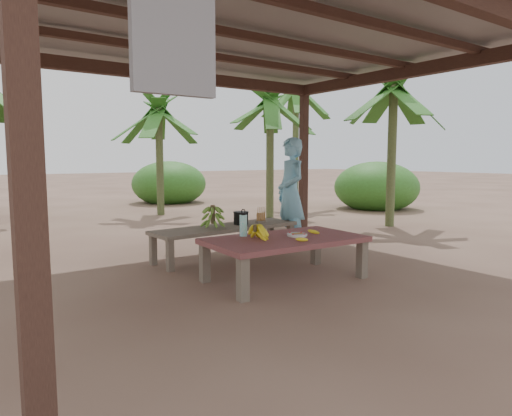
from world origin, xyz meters
TOP-DOWN VIEW (x-y plane):
  - ground at (0.00, 0.00)m, footprint 80.00×80.00m
  - pavilion at (-0.01, -0.01)m, footprint 6.60×5.60m
  - work_table at (0.14, -0.43)m, footprint 1.84×1.08m
  - bench at (0.23, 1.01)m, footprint 2.24×0.75m
  - ripe_banana_bunch at (-0.22, -0.34)m, footprint 0.31×0.27m
  - plate at (0.30, -0.46)m, footprint 0.24×0.24m
  - loose_banana_front at (0.13, -0.74)m, footprint 0.17×0.07m
  - loose_banana_side at (0.59, -0.42)m, footprint 0.10×0.16m
  - water_flask at (-0.20, -0.07)m, footprint 0.09×0.09m
  - green_banana_stalk at (-0.00, 0.99)m, footprint 0.31×0.31m
  - cooking_pot at (0.49, 1.02)m, footprint 0.21×0.21m
  - skewer_rack at (0.83, 1.00)m, footprint 0.19×0.09m
  - woman at (1.40, 1.00)m, footprint 0.56×0.71m
  - banana_plant_ne at (3.34, 4.11)m, footprint 1.80×1.80m
  - banana_plant_n at (1.46, 6.12)m, footprint 1.80×1.80m
  - banana_plant_e at (4.59, 1.61)m, footprint 1.80×1.80m
  - banana_plant_far at (5.46, 5.69)m, footprint 1.80×1.80m

SIDE VIEW (x-z plane):
  - ground at x=0.00m, z-range 0.00..0.00m
  - bench at x=0.23m, z-range 0.17..0.62m
  - work_table at x=0.14m, z-range 0.18..0.68m
  - plate at x=0.30m, z-range 0.50..0.54m
  - loose_banana_front at x=0.13m, z-range 0.50..0.54m
  - loose_banana_side at x=0.59m, z-range 0.50..0.54m
  - cooking_pot at x=0.49m, z-range 0.45..0.63m
  - skewer_rack at x=0.83m, z-range 0.45..0.69m
  - ripe_banana_bunch at x=-0.22m, z-range 0.50..0.68m
  - green_banana_stalk at x=0.00m, z-range 0.45..0.78m
  - water_flask at x=-0.20m, z-range 0.47..0.80m
  - woman at x=1.40m, z-range 0.00..1.73m
  - banana_plant_n at x=1.46m, z-range 0.93..3.75m
  - banana_plant_ne at x=3.34m, z-range 1.00..3.98m
  - banana_plant_e at x=4.59m, z-range 1.06..4.14m
  - pavilion at x=-0.01m, z-range 1.30..4.25m
  - banana_plant_far at x=5.46m, z-range 1.30..4.91m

